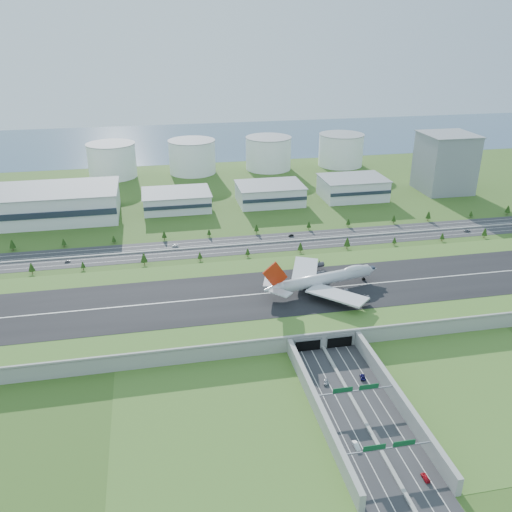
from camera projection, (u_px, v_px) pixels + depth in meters
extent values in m
plane|color=#1C4615|center=(298.00, 302.00, 324.34)|extent=(1200.00, 1200.00, 0.00)
cube|color=gray|center=(298.00, 297.00, 322.73)|extent=(520.00, 100.00, 8.00)
cube|color=#416322|center=(298.00, 291.00, 321.08)|extent=(520.00, 100.00, 0.16)
cube|color=black|center=(298.00, 290.00, 321.03)|extent=(520.00, 58.00, 0.12)
cube|color=silver|center=(298.00, 290.00, 320.99)|extent=(520.00, 0.90, 0.02)
cube|color=gray|center=(324.00, 333.00, 276.54)|extent=(520.00, 1.20, 1.20)
cube|color=#28282B|center=(367.00, 427.00, 225.59)|extent=(34.00, 120.00, 0.12)
cube|color=gray|center=(367.00, 426.00, 225.44)|extent=(1.60, 120.00, 0.90)
cube|color=gray|center=(319.00, 410.00, 229.74)|extent=(2.40, 100.00, 8.00)
cube|color=gray|center=(399.00, 399.00, 236.22)|extent=(2.40, 100.00, 8.00)
cube|color=black|center=(308.00, 345.00, 276.49)|extent=(13.00, 1.20, 6.00)
cube|color=black|center=(339.00, 341.00, 279.51)|extent=(13.00, 1.20, 6.00)
cylinder|color=gray|center=(313.00, 403.00, 234.29)|extent=(0.70, 0.70, 7.00)
cylinder|color=gray|center=(395.00, 392.00, 241.05)|extent=(0.70, 0.70, 7.00)
cube|color=gray|center=(356.00, 391.00, 236.18)|extent=(38.00, 0.50, 0.50)
cube|color=#0C4C23|center=(343.00, 390.00, 234.45)|extent=(9.00, 0.30, 2.40)
cube|color=#0C4C23|center=(369.00, 387.00, 236.59)|extent=(9.00, 0.30, 2.40)
cylinder|color=gray|center=(340.00, 463.00, 202.88)|extent=(0.70, 0.70, 7.00)
cylinder|color=gray|center=(434.00, 449.00, 209.64)|extent=(0.70, 0.70, 7.00)
cube|color=gray|center=(389.00, 448.00, 204.76)|extent=(38.00, 0.50, 0.50)
cube|color=#0C4C23|center=(374.00, 448.00, 203.04)|extent=(9.00, 0.30, 2.40)
cube|color=#0C4C23|center=(404.00, 443.00, 205.18)|extent=(9.00, 0.30, 2.40)
cube|color=#28282B|center=(265.00, 243.00, 409.58)|extent=(560.00, 36.00, 0.12)
cylinder|color=#3D2819|center=(32.00, 272.00, 360.28)|extent=(0.50, 0.50, 2.75)
cone|color=black|center=(31.00, 267.00, 358.86)|extent=(4.29, 4.29, 5.51)
cylinder|color=#3D2819|center=(83.00, 268.00, 366.25)|extent=(0.50, 0.50, 2.04)
cone|color=black|center=(83.00, 265.00, 365.20)|extent=(3.18, 3.18, 4.09)
cylinder|color=#3D2819|center=(144.00, 263.00, 373.28)|extent=(0.50, 0.50, 3.06)
cone|color=black|center=(144.00, 258.00, 371.71)|extent=(4.75, 4.75, 6.11)
cylinder|color=#3D2819|center=(200.00, 259.00, 380.29)|extent=(0.50, 0.50, 2.24)
cone|color=black|center=(200.00, 255.00, 379.14)|extent=(3.48, 3.48, 4.48)
cylinder|color=#3D2819|center=(248.00, 255.00, 386.36)|extent=(0.50, 0.50, 2.22)
cone|color=black|center=(248.00, 251.00, 385.21)|extent=(3.46, 3.46, 4.45)
cylinder|color=#3D2819|center=(300.00, 251.00, 393.19)|extent=(0.50, 0.50, 2.70)
cone|color=black|center=(300.00, 246.00, 391.79)|extent=(4.20, 4.20, 5.40)
cylinder|color=#3D2819|center=(347.00, 247.00, 399.46)|extent=(0.50, 0.50, 3.05)
cone|color=black|center=(347.00, 242.00, 397.89)|extent=(4.75, 4.75, 6.10)
cylinder|color=#3D2819|center=(394.00, 243.00, 406.29)|extent=(0.50, 0.50, 2.17)
cone|color=black|center=(395.00, 240.00, 405.17)|extent=(3.37, 3.37, 4.33)
cylinder|color=#3D2819|center=(442.00, 240.00, 413.20)|extent=(0.50, 0.50, 2.32)
cone|color=black|center=(442.00, 236.00, 412.00)|extent=(3.61, 3.61, 4.64)
cylinder|color=#3D2819|center=(484.00, 236.00, 419.44)|extent=(0.50, 0.50, 2.75)
cone|color=black|center=(485.00, 232.00, 418.03)|extent=(4.28, 4.28, 5.50)
cylinder|color=#3D2819|center=(13.00, 249.00, 396.03)|extent=(0.50, 0.50, 2.97)
cone|color=black|center=(12.00, 244.00, 394.50)|extent=(4.62, 4.62, 5.95)
cylinder|color=#3D2819|center=(64.00, 245.00, 402.54)|extent=(0.50, 0.50, 2.29)
cone|color=black|center=(64.00, 242.00, 401.36)|extent=(3.56, 3.56, 4.58)
cylinder|color=#3D2819|center=(114.00, 242.00, 409.02)|extent=(0.50, 0.50, 2.11)
cone|color=black|center=(114.00, 239.00, 407.93)|extent=(3.28, 3.28, 4.22)
cylinder|color=#3D2819|center=(164.00, 238.00, 415.66)|extent=(0.50, 0.50, 2.42)
cone|color=black|center=(164.00, 234.00, 414.41)|extent=(3.77, 3.77, 4.85)
cylinder|color=#3D2819|center=(209.00, 235.00, 421.88)|extent=(0.50, 0.50, 2.05)
cone|color=black|center=(209.00, 232.00, 420.82)|extent=(3.19, 3.19, 4.10)
cylinder|color=#3D2819|center=(256.00, 232.00, 428.49)|extent=(0.50, 0.50, 2.52)
cone|color=black|center=(256.00, 228.00, 427.19)|extent=(3.92, 3.92, 5.04)
cylinder|color=#3D2819|center=(309.00, 228.00, 436.18)|extent=(0.50, 0.50, 2.30)
cone|color=black|center=(309.00, 224.00, 434.99)|extent=(3.58, 3.58, 4.61)
cylinder|color=#3D2819|center=(348.00, 225.00, 442.12)|extent=(0.50, 0.50, 2.36)
cone|color=black|center=(348.00, 222.00, 440.90)|extent=(3.67, 3.67, 4.72)
cylinder|color=#3D2819|center=(394.00, 222.00, 449.17)|extent=(0.50, 0.50, 2.42)
cone|color=black|center=(394.00, 218.00, 447.92)|extent=(3.76, 3.76, 4.83)
cylinder|color=#3D2819|center=(428.00, 219.00, 454.58)|extent=(0.50, 0.50, 2.91)
cone|color=black|center=(429.00, 215.00, 453.08)|extent=(4.52, 4.52, 5.81)
cylinder|color=#3D2819|center=(471.00, 216.00, 461.79)|extent=(0.50, 0.50, 2.04)
cone|color=black|center=(471.00, 214.00, 460.74)|extent=(3.17, 3.17, 4.08)
cylinder|color=#3D2819|center=(507.00, 213.00, 467.75)|extent=(0.50, 0.50, 3.02)
cone|color=black|center=(508.00, 209.00, 466.19)|extent=(4.70, 4.70, 6.05)
cube|color=silver|center=(45.00, 204.00, 455.09)|extent=(120.00, 60.00, 25.00)
cube|color=silver|center=(177.00, 200.00, 481.17)|extent=(58.00, 42.00, 15.00)
cube|color=silver|center=(270.00, 194.00, 495.88)|extent=(58.00, 42.00, 17.00)
cube|color=silver|center=(353.00, 188.00, 509.71)|extent=(58.00, 42.00, 19.00)
cube|color=gray|center=(445.00, 163.00, 523.84)|extent=(46.00, 46.00, 55.00)
cylinder|color=white|center=(112.00, 161.00, 574.15)|extent=(50.00, 50.00, 35.00)
cylinder|color=white|center=(192.00, 157.00, 589.28)|extent=(50.00, 50.00, 35.00)
cylinder|color=white|center=(268.00, 153.00, 604.40)|extent=(50.00, 50.00, 35.00)
cylinder|color=white|center=(341.00, 150.00, 619.52)|extent=(50.00, 50.00, 35.00)
cube|color=#3A556E|center=(207.00, 140.00, 755.13)|extent=(1200.00, 260.00, 0.06)
cylinder|color=silver|center=(324.00, 279.00, 320.27)|extent=(61.99, 20.29, 7.08)
cone|color=silver|center=(371.00, 269.00, 332.46)|extent=(10.17, 8.82, 7.08)
cone|color=silver|center=(273.00, 289.00, 307.89)|extent=(12.33, 9.30, 7.08)
ellipsoid|color=silver|center=(354.00, 269.00, 326.98)|extent=(15.92, 8.64, 4.35)
cube|color=silver|center=(337.00, 295.00, 304.15)|extent=(33.52, 33.77, 1.75)
cube|color=silver|center=(305.00, 269.00, 335.65)|extent=(24.67, 36.08, 1.75)
cylinder|color=#38383D|center=(343.00, 292.00, 312.51)|extent=(6.33, 4.48, 3.32)
cylinder|color=#38383D|center=(364.00, 299.00, 304.69)|extent=(6.33, 4.48, 3.32)
cylinder|color=#38383D|center=(320.00, 274.00, 334.75)|extent=(6.33, 4.48, 3.32)
cylinder|color=#38383D|center=(319.00, 265.00, 347.31)|extent=(6.33, 4.48, 3.32)
cube|color=silver|center=(280.00, 292.00, 301.92)|extent=(13.11, 13.45, 0.66)
cube|color=silver|center=(270.00, 282.00, 313.97)|extent=(9.99, 13.60, 0.66)
cube|color=red|center=(275.00, 275.00, 304.91)|extent=(15.61, 4.38, 16.58)
cylinder|color=black|center=(364.00, 279.00, 333.11)|extent=(2.10, 0.77, 2.10)
cylinder|color=black|center=(320.00, 292.00, 318.02)|extent=(2.10, 0.77, 2.10)
cylinder|color=black|center=(314.00, 287.00, 323.95)|extent=(2.10, 0.77, 2.10)
cylinder|color=black|center=(310.00, 294.00, 315.58)|extent=(2.10, 0.77, 2.10)
cylinder|color=black|center=(304.00, 289.00, 321.51)|extent=(2.10, 0.77, 2.10)
imported|color=#B9B9BE|center=(326.00, 382.00, 252.27)|extent=(3.58, 5.06, 1.60)
imported|color=white|center=(356.00, 445.00, 214.59)|extent=(2.08, 5.32, 1.72)
imported|color=#0E0D41|center=(363.00, 377.00, 255.83)|extent=(3.42, 5.58, 1.44)
imported|color=#B1101B|center=(425.00, 477.00, 199.90)|extent=(2.15, 5.08, 1.46)
imported|color=slate|center=(68.00, 261.00, 377.35)|extent=(4.14, 2.31, 1.33)
imported|color=black|center=(291.00, 235.00, 422.01)|extent=(4.60, 2.82, 1.43)
imported|color=#A9A9AD|center=(467.00, 230.00, 431.98)|extent=(5.72, 2.79, 1.57)
imported|color=silver|center=(175.00, 246.00, 402.98)|extent=(5.15, 2.49, 1.45)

